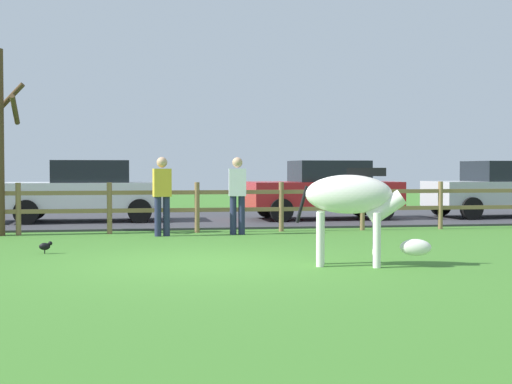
% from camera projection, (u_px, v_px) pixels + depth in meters
% --- Properties ---
extents(ground_plane, '(60.00, 60.00, 0.00)m').
position_uv_depth(ground_plane, '(205.00, 263.00, 10.38)').
color(ground_plane, '#3D7528').
extents(parking_asphalt, '(28.00, 7.40, 0.05)m').
position_uv_depth(parking_asphalt, '(176.00, 218.00, 19.56)').
color(parking_asphalt, '#38383D').
rests_on(parking_asphalt, ground_plane).
extents(paddock_fence, '(20.77, 0.11, 1.10)m').
position_uv_depth(paddock_fence, '(154.00, 204.00, 15.19)').
color(paddock_fence, olive).
rests_on(paddock_fence, ground_plane).
extents(zebra, '(1.89, 0.85, 1.41)m').
position_uv_depth(zebra, '(355.00, 202.00, 10.06)').
color(zebra, white).
rests_on(zebra, ground_plane).
extents(crow_on_grass, '(0.21, 0.10, 0.20)m').
position_uv_depth(crow_on_grass, '(45.00, 246.00, 11.53)').
color(crow_on_grass, black).
rests_on(crow_on_grass, ground_plane).
extents(parked_car_white, '(4.05, 1.98, 1.56)m').
position_uv_depth(parked_car_white, '(87.00, 190.00, 17.95)').
color(parked_car_white, white).
rests_on(parked_car_white, parking_asphalt).
extents(parked_car_silver, '(4.10, 2.09, 1.56)m').
position_uv_depth(parked_car_silver, '(501.00, 189.00, 19.59)').
color(parked_car_silver, '#B7BABF').
rests_on(parked_car_silver, parking_asphalt).
extents(parked_car_red, '(4.06, 2.01, 1.56)m').
position_uv_depth(parked_car_red, '(325.00, 189.00, 18.75)').
color(parked_car_red, red).
rests_on(parked_car_red, parking_asphalt).
extents(visitor_left_of_tree, '(0.38, 0.25, 1.64)m').
position_uv_depth(visitor_left_of_tree, '(237.00, 192.00, 14.86)').
color(visitor_left_of_tree, '#232847').
rests_on(visitor_left_of_tree, ground_plane).
extents(visitor_right_of_tree, '(0.39, 0.27, 1.64)m').
position_uv_depth(visitor_right_of_tree, '(162.00, 192.00, 14.51)').
color(visitor_right_of_tree, '#232847').
rests_on(visitor_right_of_tree, ground_plane).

